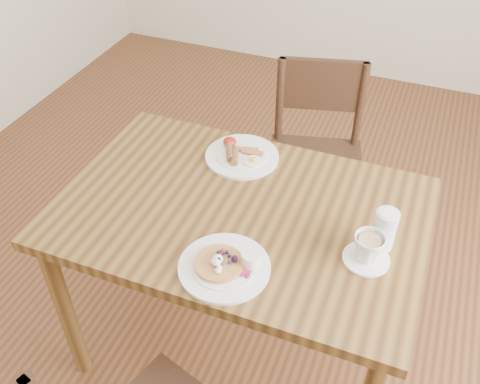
# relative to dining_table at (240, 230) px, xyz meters

# --- Properties ---
(ground) EXTENTS (5.00, 5.00, 0.00)m
(ground) POSITION_rel_dining_table_xyz_m (0.00, 0.00, -0.65)
(ground) COLOR #542A18
(ground) RESTS_ON ground
(dining_table) EXTENTS (1.20, 0.80, 0.75)m
(dining_table) POSITION_rel_dining_table_xyz_m (0.00, 0.00, 0.00)
(dining_table) COLOR brown
(dining_table) RESTS_ON ground
(chair_far) EXTENTS (0.51, 0.51, 0.88)m
(chair_far) POSITION_rel_dining_table_xyz_m (0.07, 0.74, -0.16)
(chair_far) COLOR #382014
(chair_far) RESTS_ON ground
(pancake_plate) EXTENTS (0.27, 0.27, 0.06)m
(pancake_plate) POSITION_rel_dining_table_xyz_m (0.06, -0.26, 0.11)
(pancake_plate) COLOR white
(pancake_plate) RESTS_ON dining_table
(breakfast_plate) EXTENTS (0.27, 0.27, 0.04)m
(breakfast_plate) POSITION_rel_dining_table_xyz_m (-0.10, 0.26, 0.11)
(breakfast_plate) COLOR white
(breakfast_plate) RESTS_ON dining_table
(teacup_saucer) EXTENTS (0.14, 0.14, 0.10)m
(teacup_saucer) POSITION_rel_dining_table_xyz_m (0.43, -0.07, 0.14)
(teacup_saucer) COLOR white
(teacup_saucer) RESTS_ON dining_table
(water_glass) EXTENTS (0.07, 0.07, 0.13)m
(water_glass) POSITION_rel_dining_table_xyz_m (0.46, 0.00, 0.17)
(water_glass) COLOR silver
(water_glass) RESTS_ON dining_table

